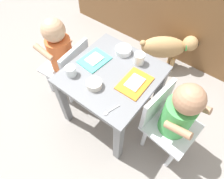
# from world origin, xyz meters

# --- Properties ---
(ground_plane) EXTENTS (7.00, 7.00, 0.00)m
(ground_plane) POSITION_xyz_m (0.00, 0.00, 0.00)
(ground_plane) COLOR gray
(kitchen_cabinet_back) EXTENTS (2.23, 0.34, 0.87)m
(kitchen_cabinet_back) POSITION_xyz_m (0.00, 1.00, 0.43)
(kitchen_cabinet_back) COLOR brown
(kitchen_cabinet_back) RESTS_ON ground
(dining_table) EXTENTS (0.52, 0.53, 0.46)m
(dining_table) POSITION_xyz_m (0.00, 0.00, 0.37)
(dining_table) COLOR slate
(dining_table) RESTS_ON ground
(seated_child_left) EXTENTS (0.30, 0.30, 0.65)m
(seated_child_left) POSITION_xyz_m (-0.42, -0.02, 0.40)
(seated_child_left) COLOR silver
(seated_child_left) RESTS_ON ground
(seated_child_right) EXTENTS (0.31, 0.31, 0.64)m
(seated_child_right) POSITION_xyz_m (0.42, 0.02, 0.40)
(seated_child_right) COLOR silver
(seated_child_right) RESTS_ON ground
(dog) EXTENTS (0.42, 0.35, 0.33)m
(dog) POSITION_xyz_m (0.06, 0.67, 0.22)
(dog) COLOR tan
(dog) RESTS_ON ground
(food_tray_left) EXTENTS (0.15, 0.18, 0.02)m
(food_tray_left) POSITION_xyz_m (-0.15, 0.02, 0.47)
(food_tray_left) COLOR #4CC6BC
(food_tray_left) RESTS_ON dining_table
(food_tray_right) EXTENTS (0.14, 0.20, 0.02)m
(food_tray_right) POSITION_xyz_m (0.15, 0.02, 0.47)
(food_tray_right) COLOR orange
(food_tray_right) RESTS_ON dining_table
(water_cup_left) EXTENTS (0.07, 0.07, 0.07)m
(water_cup_left) POSITION_xyz_m (0.08, 0.16, 0.49)
(water_cup_left) COLOR white
(water_cup_left) RESTS_ON dining_table
(water_cup_right) EXTENTS (0.06, 0.06, 0.06)m
(water_cup_right) POSITION_xyz_m (-0.18, -0.15, 0.48)
(water_cup_right) COLOR white
(water_cup_right) RESTS_ON dining_table
(veggie_bowl_far) EXTENTS (0.09, 0.09, 0.04)m
(veggie_bowl_far) POSITION_xyz_m (-0.02, -0.14, 0.48)
(veggie_bowl_far) COLOR silver
(veggie_bowl_far) RESTS_ON dining_table
(cereal_bowl_left_side) EXTENTS (0.10, 0.10, 0.04)m
(cereal_bowl_left_side) POSITION_xyz_m (-0.05, 0.18, 0.48)
(cereal_bowl_left_side) COLOR white
(cereal_bowl_left_side) RESTS_ON dining_table
(spoon_by_left_tray) EXTENTS (0.04, 0.10, 0.01)m
(spoon_by_left_tray) POSITION_xyz_m (0.15, -0.21, 0.46)
(spoon_by_left_tray) COLOR silver
(spoon_by_left_tray) RESTS_ON dining_table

